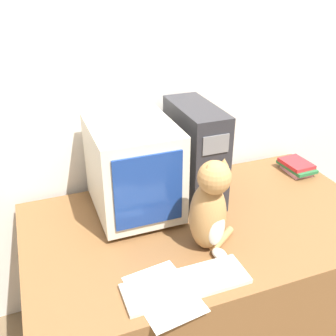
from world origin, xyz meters
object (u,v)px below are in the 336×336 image
object	(u,v)px
pen	(156,279)
computer_tower	(195,152)
book_stack	(296,166)
keyboard	(186,283)
cat	(210,209)
crt_monitor	(133,168)

from	to	relation	value
pen	computer_tower	bearing A→B (deg)	53.48
book_stack	pen	bearing A→B (deg)	-152.62
keyboard	cat	world-z (taller)	cat
book_stack	computer_tower	bearing A→B (deg)	-178.84
keyboard	pen	size ratio (longest dim) A/B	3.48
cat	crt_monitor	bearing A→B (deg)	105.87
computer_tower	pen	bearing A→B (deg)	-126.52
cat	pen	distance (m)	0.34
computer_tower	cat	xyz separation A→B (m)	(-0.12, -0.42, -0.04)
crt_monitor	cat	distance (m)	0.44
computer_tower	book_stack	size ratio (longest dim) A/B	2.23
crt_monitor	computer_tower	world-z (taller)	computer_tower
crt_monitor	pen	xyz separation A→B (m)	(-0.06, -0.49, -0.22)
cat	pen	size ratio (longest dim) A/B	3.02
keyboard	pen	bearing A→B (deg)	145.53
keyboard	cat	distance (m)	0.30
keyboard	pen	world-z (taller)	keyboard
book_stack	pen	distance (m)	1.17
keyboard	computer_tower	bearing A→B (deg)	63.58
crt_monitor	keyboard	size ratio (longest dim) A/B	0.97
cat	pen	xyz separation A→B (m)	(-0.27, -0.11, -0.19)
keyboard	book_stack	bearing A→B (deg)	32.61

